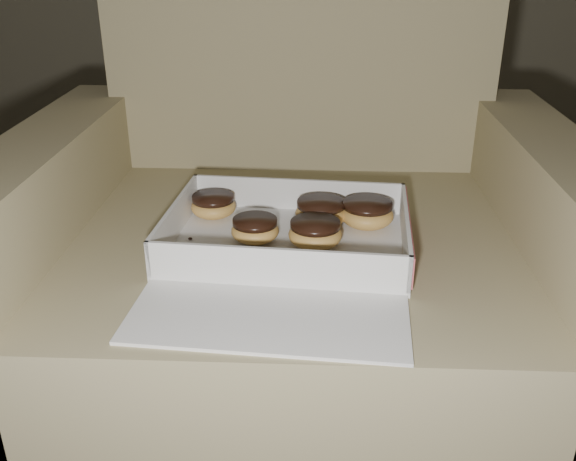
# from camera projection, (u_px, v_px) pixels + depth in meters

# --- Properties ---
(armchair) EXTENTS (0.97, 0.82, 1.01)m
(armchair) POSITION_uv_depth(u_px,v_px,m) (295.00, 279.00, 1.19)
(armchair) COLOR #968A60
(armchair) RESTS_ON floor
(bakery_box) EXTENTS (0.40, 0.46, 0.06)m
(bakery_box) POSITION_uv_depth(u_px,v_px,m) (287.00, 250.00, 0.98)
(bakery_box) COLOR silver
(bakery_box) RESTS_ON armchair
(donut_a) EXTENTS (0.09, 0.09, 0.04)m
(donut_a) POSITION_uv_depth(u_px,v_px,m) (321.00, 212.00, 1.06)
(donut_a) COLOR #ECB952
(donut_a) RESTS_ON bakery_box
(donut_b) EXTENTS (0.08, 0.08, 0.04)m
(donut_b) POSITION_uv_depth(u_px,v_px,m) (213.00, 205.00, 1.10)
(donut_b) COLOR #ECB952
(donut_b) RESTS_ON bakery_box
(donut_c) EXTENTS (0.09, 0.09, 0.04)m
(donut_c) POSITION_uv_depth(u_px,v_px,m) (367.00, 213.00, 1.06)
(donut_c) COLOR #ECB952
(donut_c) RESTS_ON bakery_box
(donut_d) EXTENTS (0.08, 0.08, 0.04)m
(donut_d) POSITION_uv_depth(u_px,v_px,m) (315.00, 233.00, 0.99)
(donut_d) COLOR #ECB952
(donut_d) RESTS_ON bakery_box
(donut_e) EXTENTS (0.08, 0.08, 0.04)m
(donut_e) POSITION_uv_depth(u_px,v_px,m) (255.00, 229.00, 1.01)
(donut_e) COLOR #ECB952
(donut_e) RESTS_ON bakery_box
(crumb_a) EXTENTS (0.01, 0.01, 0.00)m
(crumb_a) POSITION_uv_depth(u_px,v_px,m) (313.00, 262.00, 0.95)
(crumb_a) COLOR black
(crumb_a) RESTS_ON bakery_box
(crumb_b) EXTENTS (0.01, 0.01, 0.00)m
(crumb_b) POSITION_uv_depth(u_px,v_px,m) (190.00, 239.00, 1.02)
(crumb_b) COLOR black
(crumb_b) RESTS_ON bakery_box
(crumb_c) EXTENTS (0.01, 0.01, 0.00)m
(crumb_c) POSITION_uv_depth(u_px,v_px,m) (377.00, 257.00, 0.96)
(crumb_c) COLOR black
(crumb_c) RESTS_ON bakery_box
(crumb_d) EXTENTS (0.01, 0.01, 0.00)m
(crumb_d) POSITION_uv_depth(u_px,v_px,m) (382.00, 267.00, 0.93)
(crumb_d) COLOR black
(crumb_d) RESTS_ON bakery_box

